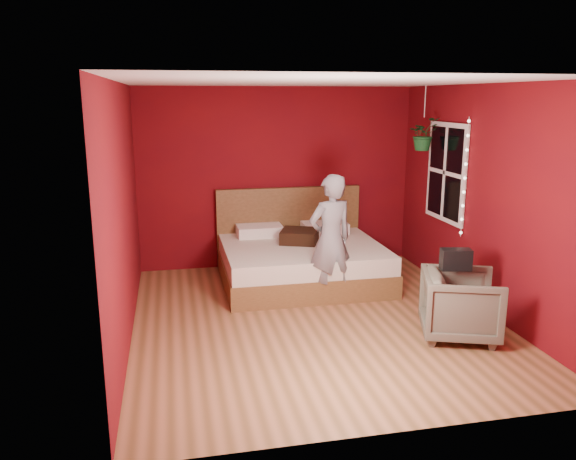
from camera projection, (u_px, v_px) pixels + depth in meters
The scene contains 10 objects.
floor at pixel (315, 320), 6.33m from camera, with size 4.50×4.50×0.00m, color #9A5F3D.
room_walls at pixel (317, 172), 5.95m from camera, with size 4.04×4.54×2.62m.
window at pixel (446, 172), 7.24m from camera, with size 0.05×0.97×1.27m.
fairy_lights at pixel (465, 178), 6.73m from camera, with size 0.04×0.04×1.45m.
bed at pixel (300, 259), 7.63m from camera, with size 2.12×1.80×1.17m.
person at pixel (330, 240), 6.69m from camera, with size 0.58×0.38×1.58m, color gray.
armchair at pixel (461, 305), 5.81m from camera, with size 0.75×0.77×0.70m, color #5C5748.
handbag at pixel (456, 259), 5.81m from camera, with size 0.31×0.15×0.22m, color black.
throw_pillow at pixel (299, 236), 7.59m from camera, with size 0.48×0.48×0.17m, color black.
hanging_plant at pixel (423, 134), 7.38m from camera, with size 0.48×0.44×0.84m.
Camera 1 is at (-1.52, -5.74, 2.45)m, focal length 35.00 mm.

